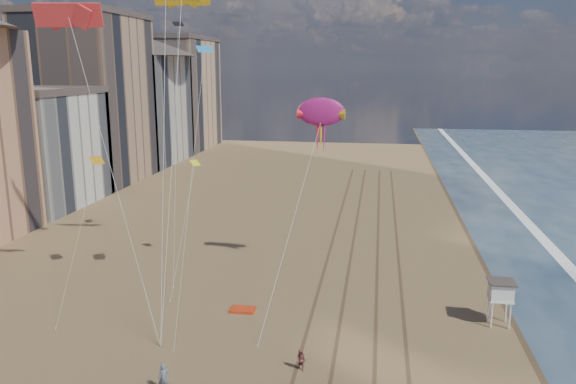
% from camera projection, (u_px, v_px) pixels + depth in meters
% --- Properties ---
extents(wet_sand, '(260.00, 260.00, 0.00)m').
position_uv_depth(wet_sand, '(521.00, 259.00, 59.15)').
color(wet_sand, '#42301E').
rests_on(wet_sand, ground).
extents(foam, '(260.00, 260.00, 0.00)m').
position_uv_depth(foam, '(564.00, 261.00, 58.48)').
color(foam, white).
rests_on(foam, ground).
extents(tracks, '(7.68, 120.00, 0.01)m').
position_uv_depth(tracks, '(361.00, 285.00, 52.11)').
color(tracks, brown).
rests_on(tracks, ground).
extents(buildings, '(34.72, 131.35, 29.00)m').
position_uv_depth(buildings, '(72.00, 106.00, 91.04)').
color(buildings, '#C6B284').
rests_on(buildings, ground).
extents(lifeguard_stand, '(2.02, 2.02, 3.64)m').
position_uv_depth(lifeguard_stand, '(501.00, 291.00, 43.45)').
color(lifeguard_stand, white).
rests_on(lifeguard_stand, ground).
extents(grounded_kite, '(2.06, 1.32, 0.23)m').
position_uv_depth(grounded_kite, '(243.00, 310.00, 46.48)').
color(grounded_kite, red).
rests_on(grounded_kite, ground).
extents(show_kite, '(4.41, 7.90, 21.12)m').
position_uv_depth(show_kite, '(321.00, 112.00, 50.88)').
color(show_kite, '#AA1A6E').
rests_on(show_kite, ground).
extents(kite_flyer_a, '(0.78, 0.60, 1.90)m').
position_uv_depth(kite_flyer_a, '(164.00, 378.00, 34.72)').
color(kite_flyer_a, slate).
rests_on(kite_flyer_a, ground).
extents(kite_flyer_b, '(0.92, 0.86, 1.52)m').
position_uv_depth(kite_flyer_b, '(301.00, 360.00, 37.21)').
color(kite_flyer_b, brown).
rests_on(kite_flyer_b, ground).
extents(small_kites, '(13.58, 13.49, 13.74)m').
position_uv_depth(small_kites, '(166.00, 93.00, 49.22)').
color(small_kites, black).
rests_on(small_kites, ground).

